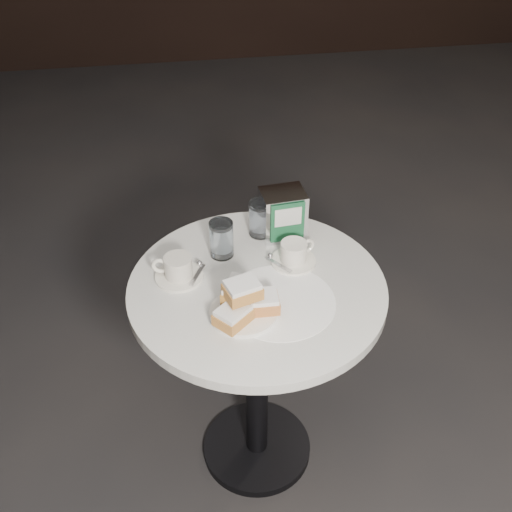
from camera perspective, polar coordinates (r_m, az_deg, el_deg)
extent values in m
plane|color=black|center=(2.29, 0.08, -16.83)|extent=(7.00, 7.00, 0.00)
cylinder|color=black|center=(2.27, 0.08, -16.61)|extent=(0.36, 0.36, 0.03)
cylinder|color=black|center=(2.00, 0.09, -10.86)|extent=(0.07, 0.07, 0.70)
cylinder|color=white|center=(1.74, 0.10, -2.99)|extent=(0.70, 0.70, 0.03)
cylinder|color=white|center=(1.68, 2.07, -4.05)|extent=(0.38, 0.38, 0.00)
cylinder|color=white|center=(1.64, -1.15, -5.07)|extent=(0.23, 0.23, 0.01)
cube|color=#C7833D|center=(1.60, -2.04, -5.45)|extent=(0.11, 0.11, 0.03)
cube|color=white|center=(1.58, -2.06, -4.87)|extent=(0.10, 0.10, 0.01)
cube|color=#C9793D|center=(1.63, 0.52, -4.25)|extent=(0.09, 0.07, 0.03)
cube|color=white|center=(1.62, 0.52, -3.67)|extent=(0.08, 0.06, 0.01)
cube|color=#C1863B|center=(1.62, -1.56, -3.24)|extent=(0.10, 0.11, 0.03)
cube|color=white|center=(1.61, -1.57, -2.64)|extent=(0.09, 0.10, 0.01)
cube|color=#C6843D|center=(1.58, -1.21, -3.19)|extent=(0.10, 0.09, 0.03)
cube|color=white|center=(1.57, -1.22, -2.58)|extent=(0.10, 0.08, 0.01)
cylinder|color=silver|center=(1.76, -6.84, -1.80)|extent=(0.16, 0.16, 0.01)
cylinder|color=beige|center=(1.74, -6.93, -0.94)|extent=(0.09, 0.09, 0.06)
cylinder|color=brown|center=(1.72, -6.99, -0.31)|extent=(0.08, 0.08, 0.00)
torus|color=white|center=(1.75, -8.53, -0.87)|extent=(0.05, 0.02, 0.05)
cube|color=silver|center=(1.75, -5.23, -1.69)|extent=(0.05, 0.09, 0.00)
sphere|color=silver|center=(1.78, -5.04, -0.67)|extent=(0.02, 0.02, 0.02)
cylinder|color=white|center=(1.80, 3.34, -0.44)|extent=(0.17, 0.17, 0.01)
cylinder|color=silver|center=(1.78, 3.37, 0.39)|extent=(0.10, 0.10, 0.06)
cylinder|color=#91654F|center=(1.77, 3.40, 0.98)|extent=(0.09, 0.09, 0.00)
torus|color=silver|center=(1.81, 4.61, 0.89)|extent=(0.05, 0.03, 0.05)
cube|color=#BABABF|center=(1.78, 2.06, -0.79)|extent=(0.06, 0.08, 0.00)
sphere|color=silver|center=(1.80, 1.28, 0.02)|extent=(0.02, 0.02, 0.02)
cylinder|color=silver|center=(1.80, -3.09, 1.53)|extent=(0.09, 0.09, 0.11)
cylinder|color=white|center=(1.80, -3.08, 1.42)|extent=(0.08, 0.08, 0.09)
cylinder|color=white|center=(1.88, 0.39, 3.37)|extent=(0.09, 0.09, 0.11)
cylinder|color=silver|center=(1.88, 0.39, 3.26)|extent=(0.08, 0.08, 0.09)
cube|color=silver|center=(1.87, 2.37, 3.79)|extent=(0.13, 0.11, 0.15)
cube|color=#195833|center=(1.82, 2.83, 2.99)|extent=(0.10, 0.01, 0.12)
cube|color=silver|center=(1.81, 2.88, 3.47)|extent=(0.08, 0.01, 0.06)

